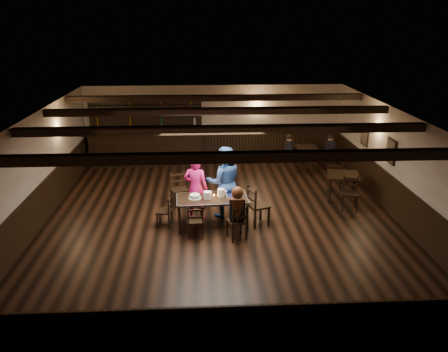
{
  "coord_description": "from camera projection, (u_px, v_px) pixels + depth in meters",
  "views": [
    {
      "loc": [
        -0.48,
        -10.17,
        4.85
      ],
      "look_at": [
        0.09,
        0.2,
        1.1
      ],
      "focal_mm": 35.0,
      "sensor_mm": 36.0,
      "label": 1
    }
  ],
  "objects": [
    {
      "name": "back_table_b",
      "position": [
        306.0,
        150.0,
        14.88
      ],
      "size": [
        0.74,
        0.74,
        0.75
      ],
      "color": "black",
      "rests_on": "ground"
    },
    {
      "name": "drink_glass",
      "position": [
        225.0,
        193.0,
        10.74
      ],
      "size": [
        0.07,
        0.07,
        0.12
      ],
      "primitive_type": "cylinder",
      "color": "silver",
      "rests_on": "dining_table"
    },
    {
      "name": "chair_near_left",
      "position": [
        195.0,
        219.0,
        10.08
      ],
      "size": [
        0.4,
        0.38,
        0.82
      ],
      "color": "black",
      "rests_on": "ground"
    },
    {
      "name": "chair_end_right",
      "position": [
        255.0,
        203.0,
        10.7
      ],
      "size": [
        0.6,
        0.61,
        1.02
      ],
      "color": "black",
      "rests_on": "ground"
    },
    {
      "name": "bar_counter",
      "position": [
        147.0,
        144.0,
        15.28
      ],
      "size": [
        4.08,
        0.7,
        2.2
      ],
      "color": "black",
      "rests_on": "ground"
    },
    {
      "name": "ground",
      "position": [
        221.0,
        219.0,
        11.22
      ],
      "size": [
        10.0,
        10.0,
        0.0
      ],
      "primitive_type": "plane",
      "color": "black",
      "rests_on": "ground"
    },
    {
      "name": "pepper_shaker",
      "position": [
        231.0,
        197.0,
        10.53
      ],
      "size": [
        0.03,
        0.03,
        0.09
      ],
      "primitive_type": "cylinder",
      "color": "#A5A8AD",
      "rests_on": "dining_table"
    },
    {
      "name": "salt_shaker",
      "position": [
        227.0,
        197.0,
        10.55
      ],
      "size": [
        0.03,
        0.03,
        0.08
      ],
      "primitive_type": "cylinder",
      "color": "silver",
      "rests_on": "dining_table"
    },
    {
      "name": "menu_blue",
      "position": [
        231.0,
        195.0,
        10.76
      ],
      "size": [
        0.37,
        0.34,
        0.0
      ],
      "primitive_type": "cube",
      "rotation": [
        0.0,
        0.0,
        -0.55
      ],
      "color": "#0E1648",
      "rests_on": "dining_table"
    },
    {
      "name": "bg_patron_right",
      "position": [
        330.0,
        145.0,
        14.76
      ],
      "size": [
        0.22,
        0.35,
        0.72
      ],
      "color": "black",
      "rests_on": "ground"
    },
    {
      "name": "man_blue",
      "position": [
        224.0,
        182.0,
        11.1
      ],
      "size": [
        0.96,
        0.78,
        1.87
      ],
      "primitive_type": "imported",
      "rotation": [
        0.0,
        0.0,
        3.22
      ],
      "color": "navy",
      "rests_on": "ground"
    },
    {
      "name": "cake",
      "position": [
        195.0,
        197.0,
        10.56
      ],
      "size": [
        0.31,
        0.31,
        0.1
      ],
      "color": "white",
      "rests_on": "dining_table"
    },
    {
      "name": "menu_red",
      "position": [
        234.0,
        198.0,
        10.59
      ],
      "size": [
        0.34,
        0.3,
        0.0
      ],
      "primitive_type": "cube",
      "rotation": [
        0.0,
        0.0,
        0.47
      ],
      "color": "maroon",
      "rests_on": "dining_table"
    },
    {
      "name": "back_table_a",
      "position": [
        343.0,
        178.0,
        12.22
      ],
      "size": [
        1.03,
        1.03,
        0.75
      ],
      "color": "black",
      "rests_on": "ground"
    },
    {
      "name": "bg_patron_left",
      "position": [
        289.0,
        146.0,
        14.65
      ],
      "size": [
        0.3,
        0.4,
        0.74
      ],
      "color": "black",
      "rests_on": "ground"
    },
    {
      "name": "plate_stack_b",
      "position": [
        221.0,
        193.0,
        10.64
      ],
      "size": [
        0.17,
        0.17,
        0.2
      ],
      "primitive_type": "cylinder",
      "color": "white",
      "rests_on": "dining_table"
    },
    {
      "name": "chair_near_right",
      "position": [
        238.0,
        220.0,
        10.0
      ],
      "size": [
        0.51,
        0.5,
        0.87
      ],
      "color": "black",
      "rests_on": "ground"
    },
    {
      "name": "seated_person",
      "position": [
        237.0,
        205.0,
        9.93
      ],
      "size": [
        0.36,
        0.53,
        0.87
      ],
      "color": "black",
      "rests_on": "ground"
    },
    {
      "name": "chair_far_pushed",
      "position": [
        178.0,
        186.0,
        11.93
      ],
      "size": [
        0.53,
        0.52,
        0.93
      ],
      "color": "black",
      "rests_on": "ground"
    },
    {
      "name": "chair_end_left",
      "position": [
        167.0,
        209.0,
        10.71
      ],
      "size": [
        0.39,
        0.41,
        0.78
      ],
      "color": "black",
      "rests_on": "ground"
    },
    {
      "name": "woman_pink",
      "position": [
        196.0,
        188.0,
        10.95
      ],
      "size": [
        0.7,
        0.55,
        1.68
      ],
      "primitive_type": "imported",
      "rotation": [
        0.0,
        0.0,
        2.88
      ],
      "color": "#E9236E",
      "rests_on": "ground"
    },
    {
      "name": "tea_light",
      "position": [
        214.0,
        196.0,
        10.66
      ],
      "size": [
        0.05,
        0.05,
        0.06
      ],
      "color": "#A5A8AD",
      "rests_on": "dining_table"
    },
    {
      "name": "plate_stack_a",
      "position": [
        208.0,
        195.0,
        10.52
      ],
      "size": [
        0.19,
        0.19,
        0.18
      ],
      "primitive_type": "cylinder",
      "color": "white",
      "rests_on": "dining_table"
    },
    {
      "name": "room_shell",
      "position": [
        221.0,
        154.0,
        10.66
      ],
      "size": [
        9.02,
        10.02,
        2.71
      ],
      "color": "beige",
      "rests_on": "ground"
    },
    {
      "name": "dining_table",
      "position": [
        212.0,
        200.0,
        10.63
      ],
      "size": [
        1.79,
        0.98,
        0.75
      ],
      "color": "black",
      "rests_on": "ground"
    }
  ]
}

